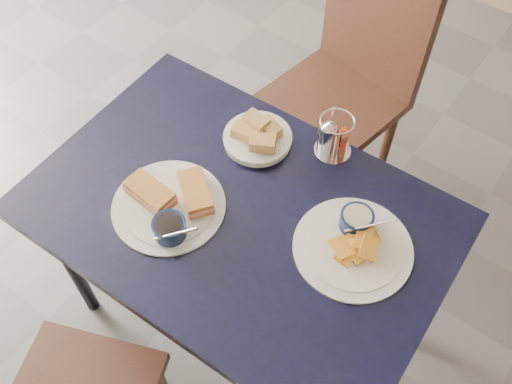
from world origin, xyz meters
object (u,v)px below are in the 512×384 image
Objects in this scene: dining_table at (239,224)px; condiment_caddy at (333,138)px; sandwich_plate at (171,204)px; bread_basket at (258,136)px; chair_far at (348,72)px; plantain_plate at (354,240)px.

dining_table is 0.37m from condiment_caddy.
sandwich_plate is (-0.15, -0.11, 0.09)m from dining_table.
sandwich_plate is 2.38× the size of condiment_caddy.
dining_table is at bearing -65.54° from bread_basket.
condiment_caddy is (0.20, 0.10, 0.03)m from bread_basket.
chair_far reaches higher than condiment_caddy.
sandwich_plate is at bearing -98.13° from bread_basket.
dining_table is 0.87m from chair_far.
condiment_caddy reaches higher than dining_table.
sandwich_plate is 0.34m from bread_basket.
plantain_plate is at bearing 18.18° from dining_table.
condiment_caddy reaches higher than bread_basket.
condiment_caddy is (0.09, 0.34, 0.13)m from dining_table.
sandwich_plate and plantain_plate have the same top height.
dining_table is 1.23× the size of chair_far.
condiment_caddy is (-0.22, 0.23, 0.04)m from plantain_plate.
dining_table is 3.64× the size of sandwich_plate.
dining_table is 8.66× the size of condiment_caddy.
condiment_caddy is (0.24, 0.44, 0.03)m from sandwich_plate.
bread_basket is (-0.11, 0.23, 0.09)m from dining_table.
bread_basket is at bearing 162.38° from plantain_plate.
chair_far is at bearing 98.89° from dining_table.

